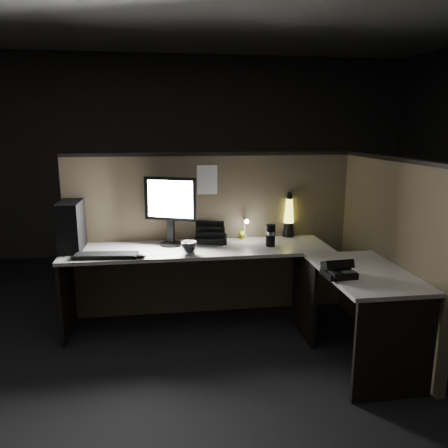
{
  "coord_description": "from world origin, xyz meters",
  "views": [
    {
      "loc": [
        -0.45,
        -3.06,
        1.75
      ],
      "look_at": [
        0.04,
        0.35,
        0.99
      ],
      "focal_mm": 35.0,
      "sensor_mm": 36.0,
      "label": 1
    }
  ],
  "objects": [
    {
      "name": "mouse",
      "position": [
        -0.63,
        0.34,
        0.75
      ],
      "size": [
        0.09,
        0.07,
        0.03
      ],
      "primitive_type": "ellipsoid",
      "rotation": [
        0.0,
        0.0,
        0.07
      ],
      "color": "black",
      "rests_on": "desk"
    },
    {
      "name": "travel_mug",
      "position": [
        0.48,
        0.56,
        0.83
      ],
      "size": [
        0.09,
        0.09,
        0.19
      ],
      "primitive_type": "cylinder",
      "color": "black",
      "rests_on": "desk"
    },
    {
      "name": "monitor",
      "position": [
        -0.38,
        0.73,
        1.09
      ],
      "size": [
        0.45,
        0.22,
        0.6
      ],
      "rotation": [
        0.0,
        0.0,
        -0.4
      ],
      "color": "black",
      "rests_on": "desk"
    },
    {
      "name": "pinned_paper",
      "position": [
        -0.04,
        0.9,
        1.28
      ],
      "size": [
        0.19,
        0.0,
        0.27
      ],
      "primitive_type": "cube",
      "color": "white",
      "rests_on": "partition_back"
    },
    {
      "name": "pc_tower",
      "position": [
        -1.22,
        0.69,
        0.94
      ],
      "size": [
        0.18,
        0.4,
        0.41
      ],
      "primitive_type": "cube",
      "rotation": [
        0.0,
        0.0,
        -0.0
      ],
      "color": "black",
      "rests_on": "desk"
    },
    {
      "name": "floor",
      "position": [
        0.0,
        0.0,
        0.0
      ],
      "size": [
        6.0,
        6.0,
        0.0
      ],
      "primitive_type": "plane",
      "color": "black",
      "rests_on": "ground"
    },
    {
      "name": "organizer",
      "position": [
        -0.02,
        0.79,
        0.78
      ],
      "size": [
        0.32,
        0.3,
        0.2
      ],
      "rotation": [
        0.0,
        0.0,
        -0.28
      ],
      "color": "black",
      "rests_on": "desk"
    },
    {
      "name": "room_shell",
      "position": [
        0.0,
        0.0,
        1.62
      ],
      "size": [
        6.0,
        6.0,
        6.0
      ],
      "color": "silver",
      "rests_on": "ground"
    },
    {
      "name": "steel_mug",
      "position": [
        -0.24,
        0.38,
        0.79
      ],
      "size": [
        0.15,
        0.15,
        0.11
      ],
      "primitive_type": "imported",
      "rotation": [
        0.0,
        0.0,
        -0.1
      ],
      "color": "silver",
      "rests_on": "desk"
    },
    {
      "name": "keyboard",
      "position": [
        -0.91,
        0.42,
        0.74
      ],
      "size": [
        0.52,
        0.21,
        0.02
      ],
      "primitive_type": "cube",
      "rotation": [
        0.0,
        0.0,
        -0.09
      ],
      "color": "black",
      "rests_on": "desk"
    },
    {
      "name": "desk_phone",
      "position": [
        0.76,
        -0.29,
        0.78
      ],
      "size": [
        0.22,
        0.23,
        0.12
      ],
      "rotation": [
        0.0,
        0.0,
        0.06
      ],
      "color": "black",
      "rests_on": "desk"
    },
    {
      "name": "partition_back",
      "position": [
        0.0,
        0.93,
        0.75
      ],
      "size": [
        2.66,
        0.06,
        1.5
      ],
      "primitive_type": "cube",
      "color": "brown",
      "rests_on": "ground"
    },
    {
      "name": "figurine",
      "position": [
        0.28,
        0.83,
        0.78
      ],
      "size": [
        0.06,
        0.06,
        0.06
      ],
      "primitive_type": "sphere",
      "color": "yellow",
      "rests_on": "desk"
    },
    {
      "name": "desk",
      "position": [
        0.18,
        0.25,
        0.58
      ],
      "size": [
        2.6,
        1.6,
        0.73
      ],
      "color": "#A9A79F",
      "rests_on": "ground"
    },
    {
      "name": "lava_lamp",
      "position": [
        0.74,
        0.88,
        0.91
      ],
      "size": [
        0.11,
        0.11,
        0.43
      ],
      "color": "black",
      "rests_on": "desk"
    },
    {
      "name": "clip_lamp",
      "position": [
        0.31,
        0.82,
        0.85
      ],
      "size": [
        0.04,
        0.16,
        0.2
      ],
      "color": "white",
      "rests_on": "desk"
    },
    {
      "name": "partition_right",
      "position": [
        1.33,
        0.1,
        0.75
      ],
      "size": [
        0.06,
        1.66,
        1.5
      ],
      "primitive_type": "cube",
      "color": "brown",
      "rests_on": "ground"
    }
  ]
}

